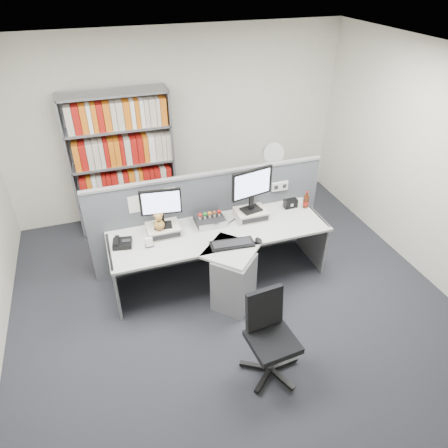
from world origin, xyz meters
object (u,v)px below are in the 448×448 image
object	(u,v)px
mouse	(259,241)
speaker	(290,203)
shelving_unit	(123,165)
filing_cabinet	(270,195)
desktop_pc	(209,220)
desk	(225,259)
monitor_right	(252,187)
desk_calendar	(149,243)
keyboard	(232,244)
desk_phone	(122,243)
desk_fan	(273,155)
office_chair	(269,333)
cola_bottle	(306,202)
monitor_left	(161,205)

from	to	relation	value
mouse	speaker	distance (m)	0.90
shelving_unit	filing_cabinet	size ratio (longest dim) A/B	2.86
desktop_pc	desk	bearing A→B (deg)	-81.06
desk	speaker	bearing A→B (deg)	23.27
monitor_right	desktop_pc	xyz separation A→B (m)	(-0.53, 0.03, -0.38)
desk	shelving_unit	distance (m)	2.12
monitor_right	desktop_pc	bearing A→B (deg)	176.58
desk_calendar	filing_cabinet	bearing A→B (deg)	30.92
desktop_pc	filing_cabinet	world-z (taller)	desktop_pc
speaker	shelving_unit	xyz separation A→B (m)	(-1.93, 1.40, 0.20)
desk_calendar	desk	bearing A→B (deg)	-11.82
monitor_right	desk	bearing A→B (deg)	-140.23
keyboard	desk_phone	bearing A→B (deg)	161.90
keyboard	filing_cabinet	distance (m)	1.93
desk_phone	desk_fan	distance (m)	2.59
desk	desk_calendar	xyz separation A→B (m)	(-0.84, 0.18, 0.31)
desk_fan	office_chair	world-z (taller)	desk_fan
shelving_unit	monitor_right	bearing A→B (deg)	-47.10
desk_calendar	cola_bottle	distance (m)	2.07
monitor_left	filing_cabinet	size ratio (longest dim) A/B	0.68
monitor_right	cola_bottle	bearing A→B (deg)	-0.69
monitor_right	speaker	bearing A→B (deg)	6.05
mouse	filing_cabinet	bearing A→B (deg)	61.04
desk_calendar	office_chair	distance (m)	1.67
keyboard	shelving_unit	distance (m)	2.18
desktop_pc	office_chair	world-z (taller)	office_chair
monitor_left	filing_cabinet	distance (m)	2.23
monitor_left	desk_calendar	distance (m)	0.44
desk	monitor_left	bearing A→B (deg)	149.01
speaker	filing_cabinet	size ratio (longest dim) A/B	0.24
cola_bottle	office_chair	bearing A→B (deg)	-126.82
monitor_left	desktop_pc	bearing A→B (deg)	3.16
monitor_right	filing_cabinet	world-z (taller)	monitor_right
speaker	desk	bearing A→B (deg)	-156.73
cola_bottle	filing_cabinet	world-z (taller)	cola_bottle
shelving_unit	desk	bearing A→B (deg)	-64.04
desktop_pc	shelving_unit	bearing A→B (deg)	120.21
desk_calendar	filing_cabinet	world-z (taller)	desk_calendar
desk	keyboard	bearing A→B (deg)	-64.51
desk_calendar	office_chair	size ratio (longest dim) A/B	0.12
monitor_left	desk_fan	world-z (taller)	monitor_left
desktop_pc	office_chair	xyz separation A→B (m)	(0.09, -1.63, -0.29)
desk	mouse	bearing A→B (deg)	-21.39
mouse	desk_calendar	xyz separation A→B (m)	(-1.19, 0.31, 0.03)
monitor_right	filing_cabinet	xyz separation A→B (m)	(0.74, 1.02, -0.80)
desk_calendar	keyboard	bearing A→B (deg)	-17.04
desk_fan	desk	bearing A→B (deg)	-130.61
cola_bottle	desk	bearing A→B (deg)	-162.87
filing_cabinet	desk_phone	bearing A→B (deg)	-154.49
monitor_left	desk_fan	bearing A→B (deg)	28.93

